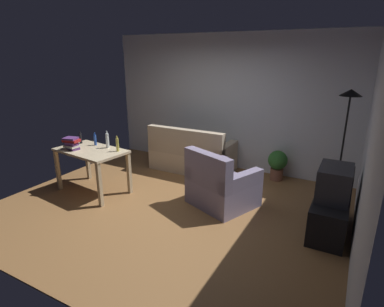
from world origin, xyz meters
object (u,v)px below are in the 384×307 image
object	(u,v)px
tv_stand	(330,215)
armchair	(220,186)
couch	(192,155)
bottle_squat	(117,145)
desk	(91,156)
tv	(335,183)
bottle_clear	(107,140)
book_stack	(72,143)
potted_plant	(277,163)
bottle_dark	(81,138)
torchiere_lamp	(347,116)
bottle_blue	(95,140)

from	to	relation	value
tv_stand	armchair	bearing A→B (deg)	90.16
couch	bottle_squat	distance (m)	1.77
armchair	bottle_squat	distance (m)	1.81
tv_stand	bottle_squat	world-z (taller)	bottle_squat
desk	armchair	xyz separation A→B (m)	(2.14, 0.57, -0.33)
couch	desk	bearing A→B (deg)	60.40
tv	desk	distance (m)	3.79
bottle_clear	book_stack	distance (m)	0.58
tv	desk	world-z (taller)	tv
tv	couch	bearing A→B (deg)	67.04
tv	potted_plant	xyz separation A→B (m)	(-1.08, 1.48, -0.37)
bottle_clear	bottle_dark	bearing A→B (deg)	-178.25
tv	torchiere_lamp	size ratio (longest dim) A/B	0.33
couch	bottle_dark	distance (m)	2.17
potted_plant	bottle_blue	world-z (taller)	bottle_blue
tv	armchair	distance (m)	1.64
couch	bottle_squat	bearing A→B (deg)	71.94
desk	bottle_dark	bearing A→B (deg)	162.76
tv_stand	book_stack	distance (m)	4.12
torchiere_lamp	bottle_clear	xyz separation A→B (m)	(-3.56, -1.33, -0.52)
desk	bottle_clear	bearing A→B (deg)	56.47
tv_stand	torchiere_lamp	world-z (taller)	torchiere_lamp
desk	potted_plant	distance (m)	3.38
couch	armchair	bearing A→B (deg)	134.61
tv_stand	bottle_squat	size ratio (longest dim) A/B	4.24
desk	book_stack	world-z (taller)	book_stack
potted_plant	book_stack	size ratio (longest dim) A/B	2.02
armchair	bottle_dark	xyz separation A→B (m)	(-2.58, -0.37, 0.53)
bottle_dark	bottle_squat	distance (m)	0.91
tv	bottle_clear	distance (m)	3.58
tv	book_stack	size ratio (longest dim) A/B	2.13
desk	armchair	distance (m)	2.24
bottle_squat	armchair	bearing A→B (deg)	14.12
couch	torchiere_lamp	world-z (taller)	torchiere_lamp
bottle_blue	bottle_clear	xyz separation A→B (m)	(0.31, -0.02, 0.03)
bottle_dark	tv	bearing A→B (deg)	5.12
tv_stand	desk	distance (m)	3.81
bottle_clear	armchair	bearing A→B (deg)	10.15
bottle_clear	tv	bearing A→B (deg)	5.70
book_stack	tv	bearing A→B (deg)	10.15
tv_stand	book_stack	xyz separation A→B (m)	(-4.01, -0.72, 0.63)
couch	armchair	distance (m)	1.65
tv_stand	desk	bearing A→B (deg)	98.67
bottle_blue	desk	bearing A→B (deg)	-62.19
bottle_squat	book_stack	xyz separation A→B (m)	(-0.74, -0.29, -0.00)
couch	desk	xyz separation A→B (m)	(-0.99, -1.74, 0.34)
potted_plant	bottle_clear	bearing A→B (deg)	-143.55
couch	armchair	world-z (taller)	same
couch	bottle_blue	xyz separation A→B (m)	(-1.11, -1.50, 0.55)
torchiere_lamp	bottle_squat	xyz separation A→B (m)	(-3.27, -1.40, -0.54)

